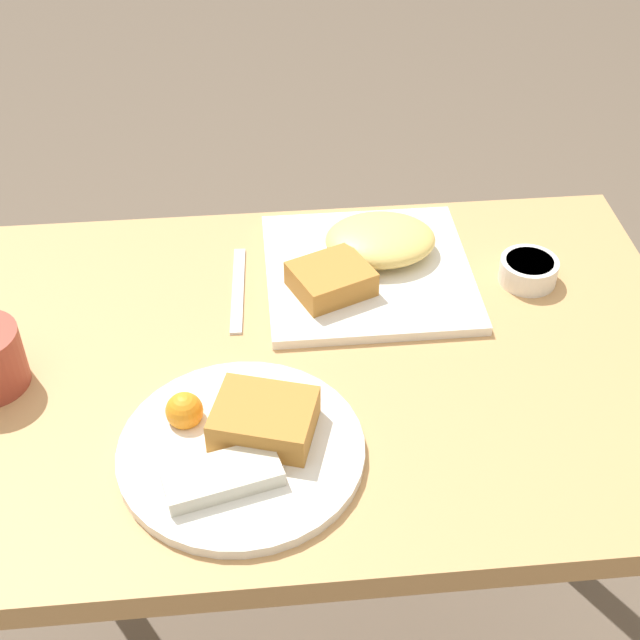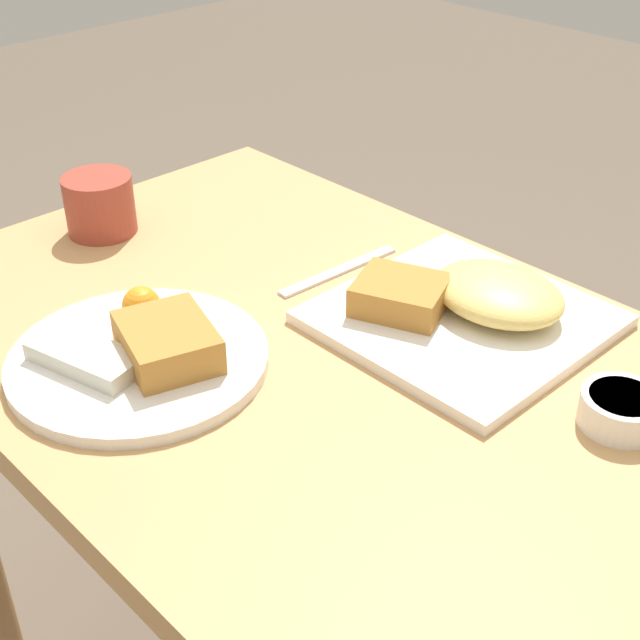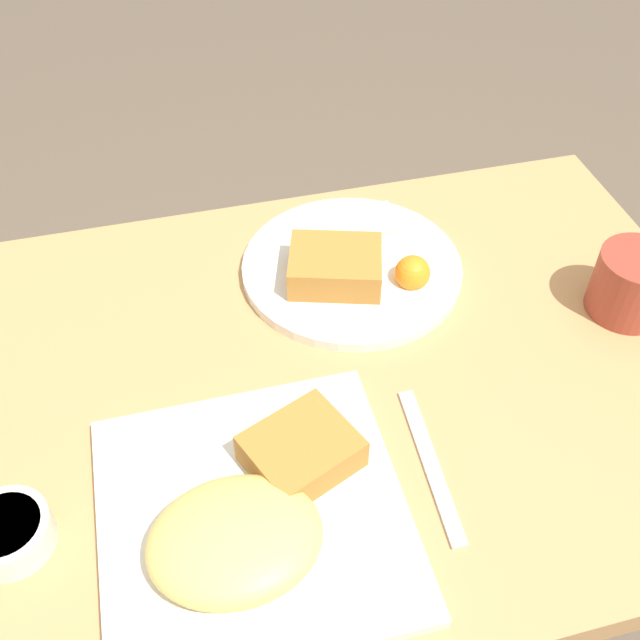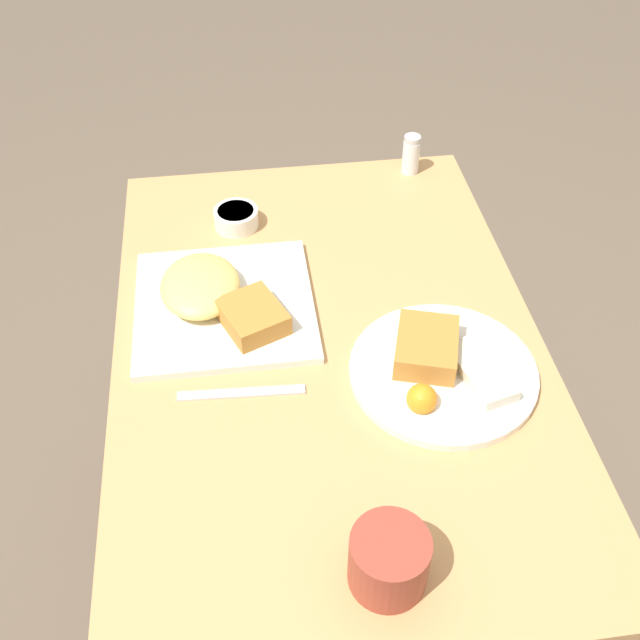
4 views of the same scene
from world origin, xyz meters
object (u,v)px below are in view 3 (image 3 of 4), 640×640
(sauce_ramekin, at_px, (8,533))
(butter_knife, at_px, (430,463))
(coffee_mug, at_px, (633,284))
(plate_oval_far, at_px, (351,265))
(plate_square_near, at_px, (253,515))

(sauce_ramekin, distance_m, butter_knife, 0.41)
(coffee_mug, bearing_deg, plate_oval_far, 154.96)
(butter_knife, bearing_deg, sauce_ramekin, 90.98)
(plate_square_near, height_order, coffee_mug, coffee_mug)
(butter_knife, bearing_deg, plate_square_near, 100.60)
(sauce_ramekin, bearing_deg, coffee_mug, 11.02)
(plate_oval_far, distance_m, butter_knife, 0.30)
(plate_oval_far, xyz_separation_m, sauce_ramekin, (-0.41, -0.28, 0.00))
(coffee_mug, bearing_deg, sauce_ramekin, -168.98)
(sauce_ramekin, xyz_separation_m, coffee_mug, (0.71, 0.14, 0.02))
(plate_square_near, relative_size, sauce_ramekin, 3.55)
(plate_square_near, relative_size, plate_oval_far, 1.02)
(sauce_ramekin, xyz_separation_m, butter_knife, (0.41, -0.02, -0.02))
(plate_oval_far, bearing_deg, butter_knife, -90.34)
(plate_square_near, xyz_separation_m, butter_knife, (0.18, 0.02, -0.02))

